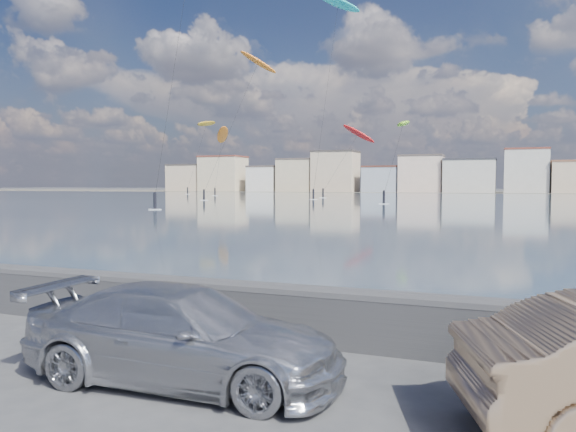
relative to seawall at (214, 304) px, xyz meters
The scene contains 12 objects.
ground 2.76m from the seawall, 90.00° to the right, with size 700.00×700.00×0.00m, color #333335.
bay_water 88.80m from the seawall, 90.00° to the left, with size 500.00×177.00×0.00m, color #33425C.
far_shore_strip 197.30m from the seawall, 90.00° to the left, with size 500.00×60.00×0.00m, color #4C473D.
seawall is the anchor object (origin of this frame).
far_buildings 183.39m from the seawall, 89.59° to the left, with size 240.79×13.26×14.60m.
car_silver 2.51m from the seawall, 71.11° to the right, with size 1.91×4.71×1.37m, color #B3B5BC.
kitesurfer_0 101.97m from the seawall, 113.84° to the left, with size 8.25×17.66×28.76m.
kitesurfer_3 151.79m from the seawall, 119.50° to the left, with size 4.98×10.88×21.39m.
kitesurfer_8 118.31m from the seawall, 102.84° to the left, with size 8.36×16.50×16.99m.
kitesurfer_10 86.18m from the seawall, 97.39° to the left, with size 3.15×19.85×13.86m.
kitesurfer_16 134.29m from the seawall, 117.77° to the left, with size 7.53×13.40×17.67m.
kitesurfer_17 102.99m from the seawall, 104.84° to the left, with size 9.16×8.39×39.63m.
Camera 1 is at (5.09, -6.52, 2.85)m, focal length 35.00 mm.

